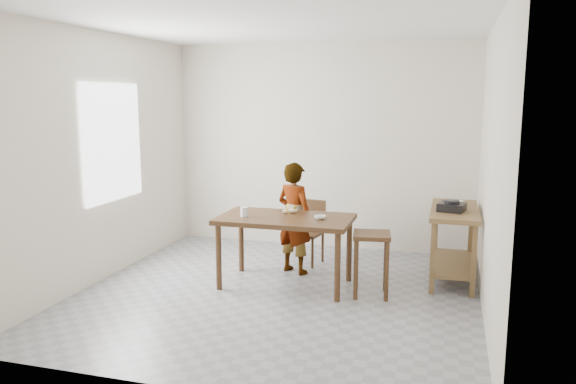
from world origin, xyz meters
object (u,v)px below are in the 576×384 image
(child, at_px, (295,218))
(stool, at_px, (371,264))
(dining_chair, at_px, (306,233))
(dining_table, at_px, (285,251))
(prep_counter, at_px, (453,244))

(child, distance_m, stool, 1.13)
(dining_chair, relative_size, stool, 1.17)
(dining_table, height_order, child, child)
(prep_counter, height_order, child, child)
(child, bearing_deg, stool, 175.38)
(dining_chair, bearing_deg, stool, -34.46)
(dining_table, relative_size, dining_chair, 1.83)
(dining_table, distance_m, stool, 0.93)
(prep_counter, bearing_deg, stool, -136.38)
(prep_counter, distance_m, child, 1.78)
(dining_table, bearing_deg, child, 93.15)
(prep_counter, bearing_deg, dining_table, -157.85)
(dining_table, relative_size, child, 1.10)
(child, height_order, stool, child)
(dining_chair, distance_m, stool, 1.27)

